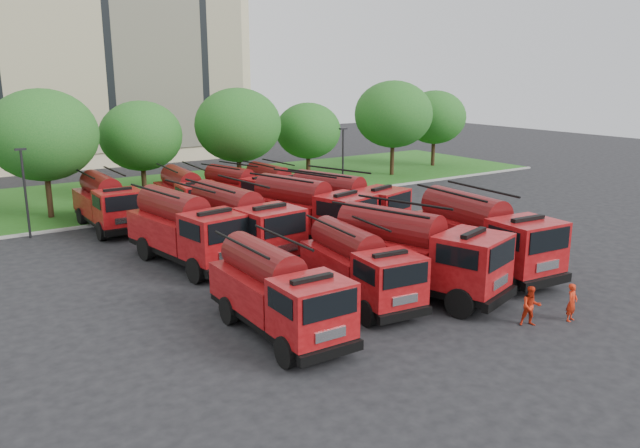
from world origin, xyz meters
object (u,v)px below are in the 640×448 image
at_px(fire_truck_8, 107,202).
at_px(fire_truck_9, 187,195).
at_px(firefighter_3, 487,246).
at_px(fire_truck_5, 240,223).
at_px(fire_truck_6, 309,211).
at_px(firefighter_1, 529,325).
at_px(firefighter_0, 570,320).
at_px(fire_truck_4, 186,229).
at_px(firefighter_5, 402,251).
at_px(fire_truck_0, 277,292).
at_px(fire_truck_3, 482,234).
at_px(fire_truck_2, 414,253).
at_px(firefighter_4, 269,298).
at_px(firefighter_2, 505,254).
at_px(fire_truck_10, 240,189).
at_px(fire_truck_1, 359,266).
at_px(fire_truck_7, 345,204).
at_px(fire_truck_11, 277,187).

xyz_separation_m(fire_truck_8, fire_truck_9, (4.87, -0.46, -0.02)).
bearing_deg(firefighter_3, fire_truck_5, -21.93).
bearing_deg(fire_truck_6, fire_truck_9, 96.34).
relative_size(fire_truck_5, firefighter_1, 5.28).
bearing_deg(firefighter_0, fire_truck_4, 110.66).
xyz_separation_m(fire_truck_4, firefighter_5, (10.24, -4.27, -1.77)).
relative_size(fire_truck_0, fire_truck_3, 0.86).
xyz_separation_m(fire_truck_2, firefighter_4, (-5.40, 2.96, -1.79)).
distance_m(fire_truck_9, firefighter_2, 19.69).
bearing_deg(fire_truck_10, fire_truck_3, -94.43).
relative_size(fire_truck_4, firefighter_2, 4.15).
relative_size(fire_truck_10, firefighter_5, 3.54).
distance_m(firefighter_1, firefighter_4, 10.40).
xyz_separation_m(fire_truck_1, fire_truck_7, (6.05, 9.20, 0.22)).
distance_m(fire_truck_5, fire_truck_11, 11.78).
height_order(firefighter_2, firefighter_5, firefighter_2).
height_order(fire_truck_8, firefighter_1, fire_truck_8).
bearing_deg(firefighter_1, fire_truck_5, 143.35).
relative_size(fire_truck_2, fire_truck_11, 1.25).
distance_m(fire_truck_10, firefighter_0, 24.40).
distance_m(fire_truck_6, firefighter_4, 9.15).
distance_m(fire_truck_4, fire_truck_7, 9.89).
xyz_separation_m(fire_truck_6, fire_truck_7, (2.72, 0.35, -0.03)).
height_order(fire_truck_6, firefighter_0, fire_truck_6).
xyz_separation_m(firefighter_1, firefighter_5, (2.68, 10.15, 0.00)).
height_order(fire_truck_4, firefighter_2, fire_truck_4).
bearing_deg(fire_truck_0, firefighter_1, -29.31).
height_order(fire_truck_9, firefighter_0, fire_truck_9).
bearing_deg(fire_truck_5, firefighter_3, -30.41).
bearing_deg(fire_truck_10, firefighter_5, -93.91).
relative_size(fire_truck_7, firefighter_0, 5.44).
relative_size(fire_truck_6, firefighter_0, 5.52).
bearing_deg(fire_truck_10, firefighter_4, -127.84).
relative_size(fire_truck_1, fire_truck_8, 0.97).
bearing_deg(fire_truck_0, firefighter_5, 27.46).
relative_size(fire_truck_4, firefighter_4, 4.28).
height_order(fire_truck_1, firefighter_4, fire_truck_1).
xyz_separation_m(fire_truck_3, firefighter_5, (-0.72, 4.68, -1.81)).
relative_size(fire_truck_2, firefighter_5, 4.33).
bearing_deg(firefighter_5, fire_truck_11, -65.45).
relative_size(fire_truck_1, fire_truck_6, 0.84).
height_order(fire_truck_8, fire_truck_10, fire_truck_8).
distance_m(fire_truck_1, firefighter_1, 6.92).
bearing_deg(firefighter_4, firefighter_1, 162.59).
bearing_deg(fire_truck_1, fire_truck_8, 112.07).
xyz_separation_m(fire_truck_3, fire_truck_7, (-1.08, 9.37, -0.08)).
height_order(fire_truck_4, fire_truck_10, fire_truck_4).
bearing_deg(firefighter_0, firefighter_1, 150.10).
height_order(fire_truck_3, firefighter_0, fire_truck_3).
xyz_separation_m(fire_truck_6, fire_truck_8, (-8.38, 9.19, -0.15)).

